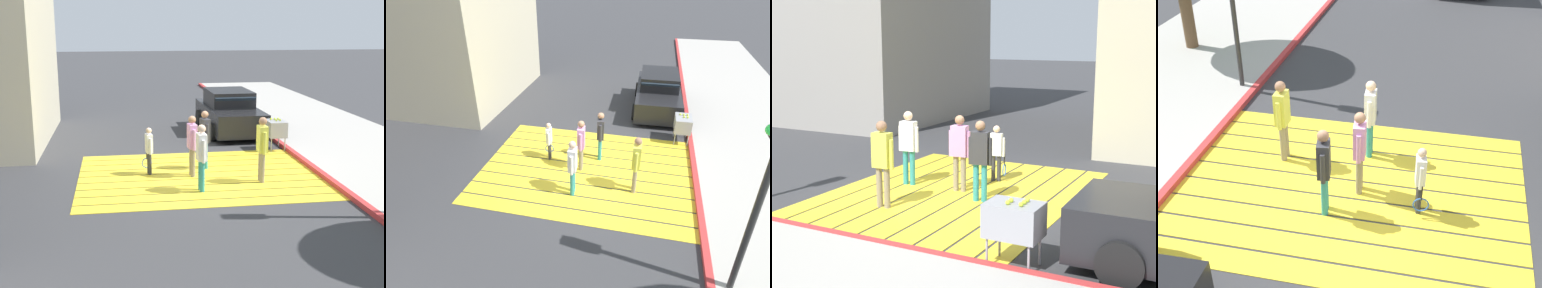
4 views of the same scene
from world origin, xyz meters
TOP-DOWN VIEW (x-y plane):
  - ground_plane at (0.00, 0.00)m, footprint 120.00×120.00m
  - crosswalk_stripes at (0.00, 0.00)m, footprint 6.40×4.90m
  - curb_painted at (-3.25, 0.00)m, footprint 0.16×40.00m
  - pedestrian_adult_lead at (-0.27, -0.71)m, footprint 0.27×0.48m
  - pedestrian_adult_trailing at (0.15, 1.25)m, footprint 0.24×0.49m
  - pedestrian_adult_side at (-1.50, 0.77)m, footprint 0.22×0.50m
  - pedestrian_teen_behind at (0.19, 0.00)m, footprint 0.24×0.48m
  - pedestrian_child_with_racket at (1.31, -0.35)m, footprint 0.30×0.40m

SIDE VIEW (x-z plane):
  - ground_plane at x=0.00m, z-range 0.00..0.00m
  - crosswalk_stripes at x=0.00m, z-range 0.00..0.01m
  - curb_painted at x=-3.25m, z-range 0.00..0.13m
  - pedestrian_child_with_racket at x=1.31m, z-range 0.08..1.37m
  - pedestrian_adult_lead at x=-0.27m, z-range 0.13..1.78m
  - pedestrian_teen_behind at x=0.19m, z-range 0.13..1.78m
  - pedestrian_adult_trailing at x=0.15m, z-range 0.14..1.79m
  - pedestrian_adult_side at x=-1.50m, z-range 0.14..1.85m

